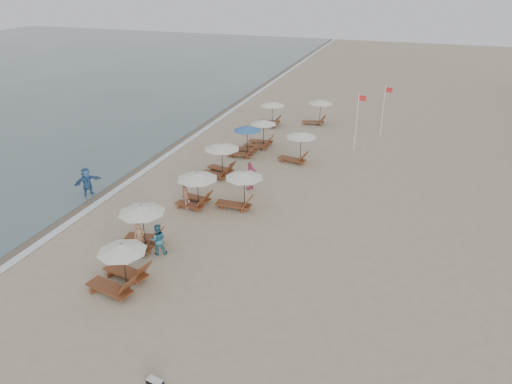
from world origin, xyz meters
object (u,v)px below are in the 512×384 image
(beachgoer_mid_a, at_px, (158,239))
(inland_station_1, at_px, (297,144))
(lounger_station_6, at_px, (270,113))
(beachgoer_near, at_px, (140,237))
(waterline_walker, at_px, (87,182))
(lounger_station_2, at_px, (195,187))
(lounger_station_3, at_px, (219,158))
(lounger_station_0, at_px, (119,267))
(lounger_station_4, at_px, (244,141))
(flag_pole_near, at_px, (357,119))
(beachgoer_far_a, at_px, (251,176))
(lounger_station_5, at_px, (260,134))
(beachgoer_mid_b, at_px, (187,194))
(inland_station_2, at_px, (318,109))
(inland_station_0, at_px, (239,187))
(lounger_station_1, at_px, (140,227))

(beachgoer_mid_a, bearing_deg, inland_station_1, -133.18)
(lounger_station_6, distance_m, beachgoer_near, 21.63)
(beachgoer_near, height_order, waterline_walker, waterline_walker)
(lounger_station_2, bearing_deg, lounger_station_3, 95.53)
(beachgoer_mid_a, relative_size, waterline_walker, 0.90)
(lounger_station_0, xyz_separation_m, beachgoer_mid_a, (0.29, 2.81, -0.16))
(lounger_station_4, height_order, flag_pole_near, flag_pole_near)
(beachgoer_near, bearing_deg, beachgoer_mid_a, -36.46)
(lounger_station_2, distance_m, lounger_station_6, 16.32)
(beachgoer_near, bearing_deg, beachgoer_far_a, 34.24)
(lounger_station_6, relative_size, inland_station_1, 0.92)
(lounger_station_5, height_order, beachgoer_mid_b, lounger_station_5)
(lounger_station_2, height_order, beachgoer_mid_b, lounger_station_2)
(inland_station_2, xyz_separation_m, beachgoer_near, (-3.72, -23.46, -0.63))
(inland_station_0, xyz_separation_m, inland_station_1, (1.34, 8.08, 0.03))
(beachgoer_mid_b, bearing_deg, lounger_station_6, -34.02)
(lounger_station_3, height_order, lounger_station_4, lounger_station_4)
(lounger_station_0, bearing_deg, beachgoer_mid_a, 84.14)
(lounger_station_4, distance_m, flag_pole_near, 8.66)
(lounger_station_0, relative_size, beachgoer_mid_b, 1.50)
(lounger_station_3, height_order, inland_station_0, lounger_station_3)
(lounger_station_1, xyz_separation_m, lounger_station_6, (-0.06, 21.37, -0.06))
(lounger_station_0, distance_m, lounger_station_2, 8.11)
(inland_station_1, distance_m, beachgoer_near, 14.61)
(lounger_station_2, relative_size, lounger_station_6, 1.00)
(lounger_station_5, xyz_separation_m, flag_pole_near, (7.13, 1.58, 1.44))
(lounger_station_0, bearing_deg, beachgoer_far_a, 79.96)
(lounger_station_6, bearing_deg, flag_pole_near, -25.81)
(lounger_station_5, relative_size, waterline_walker, 1.38)
(lounger_station_3, bearing_deg, lounger_station_4, 86.96)
(inland_station_0, distance_m, inland_station_2, 17.60)
(lounger_station_4, bearing_deg, inland_station_1, -1.25)
(lounger_station_0, distance_m, lounger_station_3, 12.72)
(lounger_station_5, bearing_deg, beachgoer_near, -92.84)
(beachgoer_mid_a, bearing_deg, lounger_station_6, -116.76)
(lounger_station_2, height_order, inland_station_2, inland_station_2)
(lounger_station_6, xyz_separation_m, inland_station_2, (3.88, 1.83, 0.24))
(lounger_station_4, distance_m, beachgoer_mid_a, 14.04)
(lounger_station_2, distance_m, lounger_station_5, 10.82)
(lounger_station_0, bearing_deg, lounger_station_1, 105.16)
(inland_station_2, bearing_deg, lounger_station_3, -105.39)
(inland_station_2, bearing_deg, inland_station_0, -92.45)
(lounger_station_0, height_order, beachgoer_far_a, lounger_station_0)
(lounger_station_6, xyz_separation_m, inland_station_0, (3.13, -15.75, 0.18))
(lounger_station_2, relative_size, inland_station_0, 0.92)
(lounger_station_3, relative_size, inland_station_2, 0.97)
(flag_pole_near, bearing_deg, lounger_station_5, -167.48)
(beachgoer_near, bearing_deg, lounger_station_0, -113.46)
(lounger_station_0, relative_size, lounger_station_1, 1.04)
(inland_station_0, bearing_deg, lounger_station_0, -104.55)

